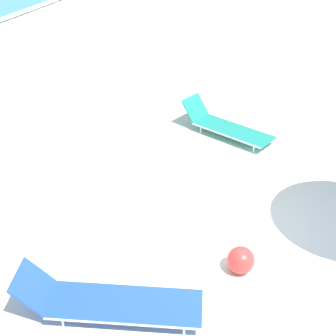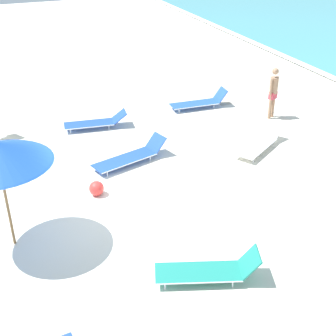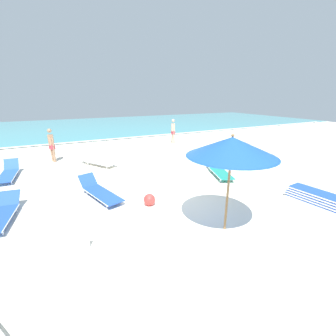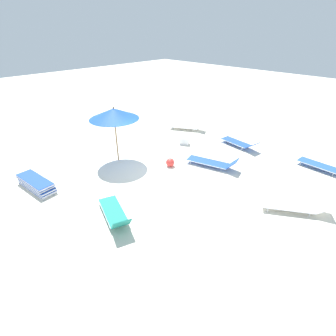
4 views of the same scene
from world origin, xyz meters
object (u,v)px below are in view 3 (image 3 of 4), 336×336
lounger_stack (319,198)px  sun_lounger_under_umbrella (97,161)px  beachgoer_shoreline_child (51,143)px  beach_ball (149,200)px  beach_umbrella (232,147)px  beachgoer_wading_adult (173,130)px  sun_lounger_beside_umbrella (1,214)px  sun_lounger_near_water_left (99,191)px  sun_lounger_mid_beach_pair_a (219,170)px  cooler_box (76,241)px  sun_lounger_near_water_right (8,173)px

lounger_stack → sun_lounger_under_umbrella: size_ratio=0.92×
beachgoer_shoreline_child → beach_ball: bearing=173.8°
beach_umbrella → beachgoer_wading_adult: beach_umbrella is taller
lounger_stack → beach_ball: lounger_stack is taller
beachgoer_wading_adult → beachgoer_shoreline_child: bearing=98.9°
sun_lounger_under_umbrella → sun_lounger_beside_umbrella: sun_lounger_beside_umbrella is taller
lounger_stack → sun_lounger_under_umbrella: sun_lounger_under_umbrella is taller
beach_umbrella → sun_lounger_near_water_left: (-2.56, 3.52, -2.01)m
beach_umbrella → sun_lounger_mid_beach_pair_a: 4.75m
cooler_box → sun_lounger_mid_beach_pair_a: bearing=-100.2°
sun_lounger_under_umbrella → beachgoer_wading_adult: (5.96, 3.04, 0.80)m
beachgoer_wading_adult → cooler_box: size_ratio=2.89×
lounger_stack → sun_lounger_near_water_left: bearing=142.8°
sun_lounger_near_water_right → cooler_box: sun_lounger_near_water_right is taller
sun_lounger_mid_beach_pair_a → cooler_box: size_ratio=3.45×
sun_lounger_mid_beach_pair_a → beach_umbrella: bearing=-107.7°
sun_lounger_beside_umbrella → beach_umbrella: bearing=-23.3°
beach_ball → cooler_box: 2.62m
sun_lounger_near_water_left → cooler_box: bearing=-127.5°
sun_lounger_near_water_left → beach_ball: 1.88m
beach_umbrella → beach_ball: beach_umbrella is taller
sun_lounger_near_water_right → beach_ball: sun_lounger_near_water_right is taller
sun_lounger_near_water_left → beach_ball: (1.31, -1.35, -0.02)m
beach_umbrella → beachgoer_wading_adult: bearing=68.9°
sun_lounger_mid_beach_pair_a → sun_lounger_under_umbrella: bearing=158.3°
lounger_stack → beachgoer_wading_adult: 10.73m
sun_lounger_beside_umbrella → beachgoer_wading_adult: bearing=45.4°
sun_lounger_under_umbrella → sun_lounger_mid_beach_pair_a: bearing=-73.7°
beachgoer_shoreline_child → lounger_stack: bearing=-168.1°
sun_lounger_near_water_left → sun_lounger_under_umbrella: bearing=64.7°
sun_lounger_near_water_right → beach_ball: size_ratio=5.52×
lounger_stack → sun_lounger_near_water_left: 7.28m
beachgoer_shoreline_child → beachgoer_wading_adult: bearing=-107.4°
sun_lounger_under_umbrella → sun_lounger_near_water_right: bearing=150.8°
beach_umbrella → lounger_stack: (3.67, -0.25, -2.01)m
sun_lounger_beside_umbrella → beach_ball: sun_lounger_beside_umbrella is taller
sun_lounger_near_water_right → sun_lounger_mid_beach_pair_a: size_ratio=1.00×
sun_lounger_under_umbrella → sun_lounger_near_water_left: sun_lounger_near_water_left is taller
sun_lounger_under_umbrella → sun_lounger_near_water_left: (-0.63, -3.89, 0.01)m
sun_lounger_near_water_right → lounger_stack: bearing=-35.3°
sun_lounger_near_water_right → beach_ball: (4.42, -5.02, -0.03)m
sun_lounger_beside_umbrella → sun_lounger_near_water_left: 2.78m
sun_lounger_beside_umbrella → sun_lounger_near_water_right: bearing=102.6°
lounger_stack → sun_lounger_mid_beach_pair_a: sun_lounger_mid_beach_pair_a is taller
sun_lounger_beside_umbrella → sun_lounger_near_water_right: 4.00m
sun_lounger_near_water_left → lounger_stack: bearing=-47.3°
sun_lounger_near_water_left → beachgoer_wading_adult: size_ratio=1.32×
sun_lounger_beside_umbrella → cooler_box: size_ratio=3.48×
sun_lounger_under_umbrella → beachgoer_wading_adult: 6.74m
sun_lounger_near_water_left → beachgoer_shoreline_child: beachgoer_shoreline_child is taller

